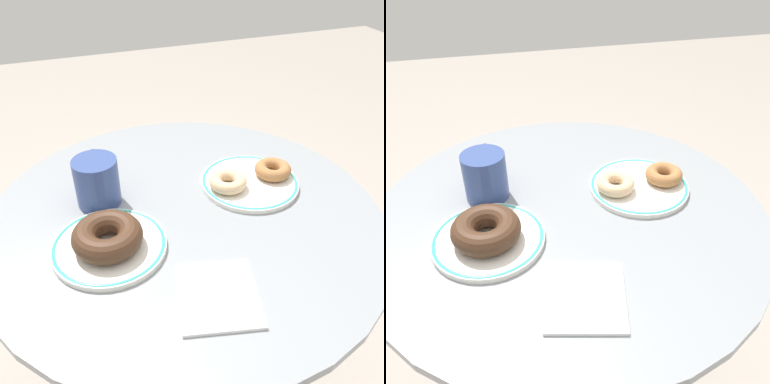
# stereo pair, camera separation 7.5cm
# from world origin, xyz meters

# --- Properties ---
(cafe_table) EXTENTS (0.77, 0.77, 0.75)m
(cafe_table) POSITION_xyz_m (0.00, 0.00, 0.53)
(cafe_table) COLOR gray
(cafe_table) RESTS_ON ground
(plate_left) EXTENTS (0.20, 0.20, 0.01)m
(plate_left) POSITION_xyz_m (-0.16, -0.06, 0.75)
(plate_left) COLOR white
(plate_left) RESTS_ON cafe_table
(plate_right) EXTENTS (0.21, 0.21, 0.01)m
(plate_right) POSITION_xyz_m (0.16, 0.03, 0.75)
(plate_right) COLOR white
(plate_right) RESTS_ON cafe_table
(donut_chocolate) EXTENTS (0.16, 0.16, 0.04)m
(donut_chocolate) POSITION_xyz_m (-0.16, -0.06, 0.78)
(donut_chocolate) COLOR #422819
(donut_chocolate) RESTS_ON plate_left
(donut_cinnamon) EXTENTS (0.11, 0.11, 0.03)m
(donut_cinnamon) POSITION_xyz_m (0.21, 0.04, 0.77)
(donut_cinnamon) COLOR #A36B3D
(donut_cinnamon) RESTS_ON plate_right
(donut_glazed) EXTENTS (0.10, 0.10, 0.03)m
(donut_glazed) POSITION_xyz_m (0.10, 0.03, 0.77)
(donut_glazed) COLOR #E0B789
(donut_glazed) RESTS_ON plate_right
(paper_napkin) EXTENTS (0.15, 0.16, 0.01)m
(paper_napkin) POSITION_xyz_m (-0.02, -0.22, 0.75)
(paper_napkin) COLOR white
(paper_napkin) RESTS_ON cafe_table
(coffee_mug) EXTENTS (0.09, 0.13, 0.10)m
(coffee_mug) POSITION_xyz_m (-0.15, 0.09, 0.80)
(coffee_mug) COLOR #334784
(coffee_mug) RESTS_ON cafe_table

